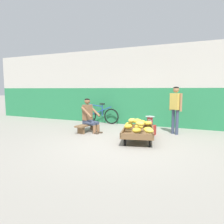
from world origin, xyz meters
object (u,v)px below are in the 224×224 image
banana_cart (138,133)px  vendor_seated (89,115)px  plastic_crate (150,130)px  low_bench (88,126)px  bicycle_near_left (100,115)px  weighing_scale (150,121)px  customer_adult (176,105)px

banana_cart → vendor_seated: 1.98m
vendor_seated → plastic_crate: 2.06m
low_bench → plastic_crate: 2.10m
plastic_crate → bicycle_near_left: 2.79m
weighing_scale → bicycle_near_left: bicycle_near_left is taller
vendor_seated → weighing_scale: 2.02m
low_bench → weighing_scale: size_ratio=3.71×
vendor_seated → customer_adult: size_ratio=0.75×
low_bench → customer_adult: customer_adult is taller
bicycle_near_left → low_bench: bearing=-76.9°
low_bench → bicycle_near_left: size_ratio=0.67×
plastic_crate → vendor_seated: bearing=-167.5°
banana_cart → bicycle_near_left: 3.28m
vendor_seated → weighing_scale: vendor_seated is taller
vendor_seated → plastic_crate: vendor_seated is taller
vendor_seated → bicycle_near_left: vendor_seated is taller
low_bench → bicycle_near_left: bearing=103.1°
low_bench → plastic_crate: bearing=11.4°
vendor_seated → bicycle_near_left: bearing=105.6°
banana_cart → weighing_scale: size_ratio=5.32×
banana_cart → low_bench: banana_cart is taller
banana_cart → weighing_scale: weighing_scale is taller
low_bench → customer_adult: size_ratio=0.73×
plastic_crate → weighing_scale: (0.00, -0.00, 0.30)m
vendor_seated → bicycle_near_left: size_ratio=0.69×
customer_adult → plastic_crate: bearing=-151.4°
banana_cart → weighing_scale: 1.00m
customer_adult → bicycle_near_left: bearing=164.1°
bicycle_near_left → customer_adult: 3.36m
plastic_crate → weighing_scale: 0.30m
vendor_seated → customer_adult: 2.85m
banana_cart → plastic_crate: 0.98m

